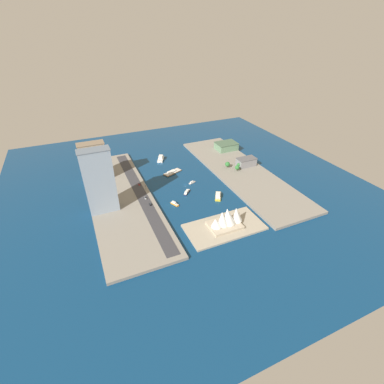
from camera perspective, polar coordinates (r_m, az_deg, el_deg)
The scene contains 21 objects.
ground_plane at distance 347.11m, azimuth -1.43°, elevation 1.52°, with size 440.00×440.00×0.00m, color navy.
quay_west at distance 381.11m, azimuth 10.05°, elevation 4.24°, with size 70.00×240.00×3.11m, color gray.
quay_east at distance 328.76m, azimuth -14.74°, elevation -1.25°, with size 70.00×240.00×3.11m, color gray.
peninsula_point at distance 278.10m, azimuth 6.80°, elevation -7.31°, with size 78.52×40.61×2.00m, color #A89E89.
road_strip at distance 330.99m, azimuth -10.79°, elevation -0.12°, with size 12.99×228.00×0.15m, color #38383D.
water_taxi_orange at distance 309.44m, azimuth -3.66°, elevation -2.46°, with size 7.26×11.84×3.58m.
yacht_sleek_gray at distance 349.87m, azimuth 0.02°, elevation 2.00°, with size 10.45×6.06×2.90m.
ferry_white_commuter at distance 413.33m, azimuth -6.56°, elevation 6.97°, with size 15.98×21.76×6.65m.
barge_flat_brown at distance 375.36m, azimuth -4.13°, elevation 4.16°, with size 27.96×18.55×3.41m.
patrol_launch_navy at distance 329.78m, azimuth -1.10°, elevation 0.01°, with size 12.23×12.69×3.43m.
ferry_yellow_fast at distance 322.82m, azimuth 5.49°, elevation -0.78°, with size 14.57×19.25×5.70m.
apartment_midrise_tan at distance 363.93m, azimuth -19.88°, elevation 5.99°, with size 32.28×15.51×49.43m.
tower_tall_glass at distance 292.81m, azimuth -18.82°, elevation 2.07°, with size 31.08×14.69×70.34m.
warehouse_low_gray at distance 393.17m, azimuth 11.29°, elevation 6.21°, with size 26.88×15.29×11.42m.
terminal_long_green at distance 442.21m, azimuth 7.18°, elevation 9.54°, with size 33.02×24.64×11.06m.
suv_black at distance 306.75m, azimuth -8.73°, elevation -2.55°, with size 2.10×4.47×1.51m.
pickup_red at distance 347.14m, azimuth -11.04°, elevation 1.65°, with size 1.96×4.95×1.53m.
van_white at distance 318.22m, azimuth -9.76°, elevation -1.24°, with size 1.97×4.54×1.72m.
traffic_light_waterfront at distance 332.66m, azimuth -9.70°, elevation 1.05°, with size 0.36×0.36×6.50m.
opera_landmark at distance 272.55m, azimuth 7.20°, elevation -5.61°, with size 36.12×23.59×22.47m.
park_tree_cluster at distance 380.60m, azimuth 8.54°, elevation 5.51°, with size 19.83×20.06×8.86m.
Camera 1 is at (113.26, 276.59, 176.50)m, focal length 25.46 mm.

